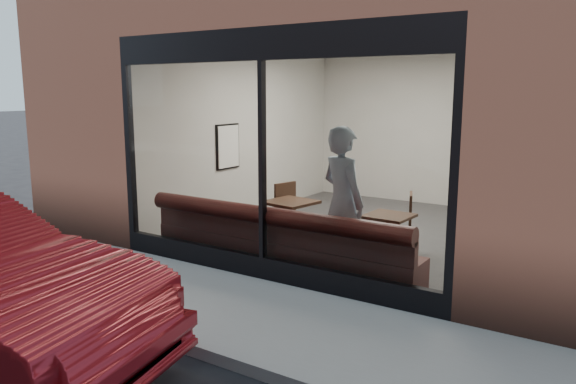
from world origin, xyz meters
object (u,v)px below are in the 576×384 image
Objects in this scene: cafe_table_right at (389,216)px; cafe_chair_right at (396,239)px; banquette at (280,255)px; person at (343,202)px; cafe_table_left at (290,202)px; cafe_chair_left at (278,223)px.

cafe_table_right is 0.83m from cafe_chair_right.
banquette is at bearing -141.86° from cafe_table_right.
cafe_table_right is (1.18, 0.92, 0.52)m from banquette.
cafe_chair_right is at bearing 102.41° from cafe_table_right.
person is at bearing 58.69° from cafe_chair_right.
cafe_table_right is at bearing -2.21° from cafe_table_left.
banquette is 8.91× the size of cafe_chair_right.
banquette is at bearing -64.22° from cafe_table_left.
cafe_chair_left is (-1.06, 1.49, 0.01)m from banquette.
person is 2.34m from cafe_chair_left.
person is 1.48m from cafe_table_left.
banquette is 6.70× the size of cafe_table_right.
cafe_table_right is 1.33× the size of cafe_chair_right.
banquette is 8.79× the size of cafe_chair_left.
cafe_table_right is at bearing -95.88° from person.
cafe_chair_left and cafe_chair_right have the same top height.
cafe_table_right reaches higher than cafe_chair_left.
cafe_table_right reaches higher than banquette.
cafe_table_right is at bearing 179.52° from cafe_chair_left.
cafe_table_left is 1.70m from cafe_chair_right.
cafe_table_left is 1.52× the size of cafe_chair_right.
banquette is 1.88m from cafe_chair_right.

